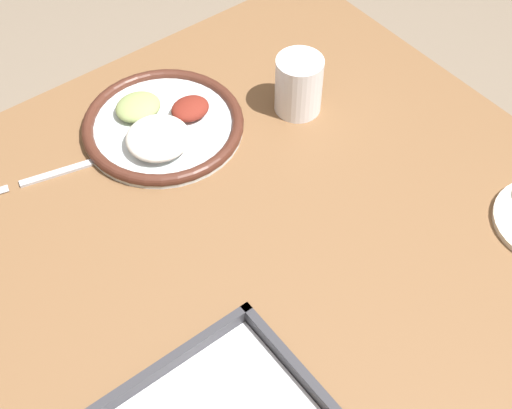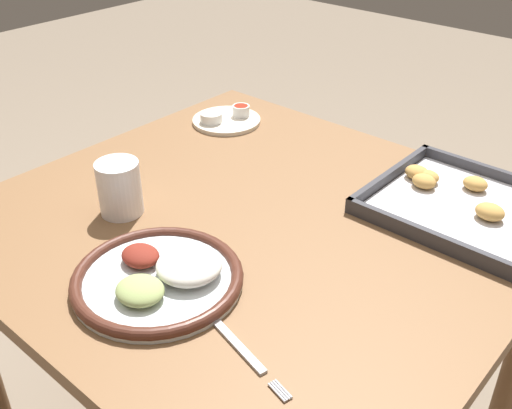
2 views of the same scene
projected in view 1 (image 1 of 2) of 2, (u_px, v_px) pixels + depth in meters
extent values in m
plane|color=#7A6B59|center=(257.00, 409.00, 1.63)|extent=(8.00, 8.00, 0.00)
cube|color=brown|center=(258.00, 222.00, 1.09)|extent=(0.95, 0.90, 0.03)
cylinder|color=brown|center=(296.00, 125.00, 1.73)|extent=(0.06, 0.06, 0.69)
cylinder|color=silver|center=(163.00, 127.00, 1.19)|extent=(0.27, 0.27, 0.01)
torus|color=#472319|center=(163.00, 124.00, 1.19)|extent=(0.27, 0.27, 0.02)
ellipsoid|color=silver|center=(158.00, 138.00, 1.14)|extent=(0.10, 0.10, 0.04)
ellipsoid|color=maroon|center=(190.00, 109.00, 1.19)|extent=(0.07, 0.06, 0.03)
ellipsoid|color=#8C9E5B|center=(138.00, 107.00, 1.19)|extent=(0.08, 0.07, 0.03)
cube|color=#B2B2B7|center=(73.00, 168.00, 1.14)|extent=(0.17, 0.05, 0.00)
cube|color=#333338|center=(146.00, 378.00, 0.89)|extent=(0.33, 0.01, 0.02)
cube|color=#333338|center=(318.00, 393.00, 0.88)|extent=(0.01, 0.30, 0.02)
cylinder|color=white|center=(299.00, 85.00, 1.19)|extent=(0.08, 0.08, 0.10)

